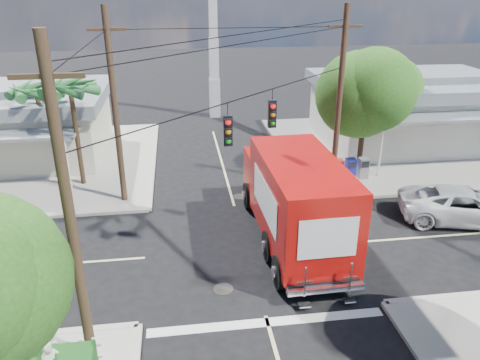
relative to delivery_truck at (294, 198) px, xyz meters
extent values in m
plane|color=black|center=(-1.97, -0.49, -1.94)|extent=(120.00, 120.00, 0.00)
cube|color=#A7A196|center=(9.03, 10.51, -1.87)|extent=(14.00, 14.00, 0.14)
cube|color=#AFAA9B|center=(2.03, 10.51, -1.87)|extent=(0.25, 14.00, 0.14)
cube|color=#AFAA9B|center=(9.03, 3.51, -1.87)|extent=(14.00, 0.25, 0.14)
cube|color=#A7A196|center=(-12.97, 10.51, -1.87)|extent=(14.00, 14.00, 0.14)
cube|color=#AFAA9B|center=(-5.97, 10.51, -1.87)|extent=(0.25, 14.00, 0.14)
cube|color=beige|center=(-1.97, 9.51, -1.93)|extent=(0.12, 12.00, 0.01)
cube|color=beige|center=(8.03, -0.49, -1.93)|extent=(12.00, 0.12, 0.01)
cube|color=silver|center=(-1.97, -4.79, -1.93)|extent=(7.50, 0.40, 0.01)
cube|color=silver|center=(10.53, 11.51, -0.10)|extent=(11.00, 8.00, 3.40)
cube|color=gray|center=(10.53, 11.51, 1.95)|extent=(11.80, 8.80, 0.70)
cube|color=gray|center=(10.53, 11.51, 2.45)|extent=(6.05, 4.40, 0.50)
cube|color=gray|center=(10.53, 6.61, 1.10)|extent=(9.90, 1.80, 0.15)
cylinder|color=silver|center=(6.13, 5.81, -0.35)|extent=(0.12, 0.12, 2.90)
cube|color=beige|center=(-13.97, 12.01, -0.20)|extent=(10.00, 8.00, 3.20)
cube|color=gray|center=(-13.97, 12.01, 1.75)|extent=(10.80, 8.80, 0.70)
cube|color=gray|center=(-13.97, 12.01, 2.25)|extent=(5.50, 4.40, 0.50)
cylinder|color=silver|center=(-9.97, 6.31, -0.45)|extent=(0.12, 0.12, 2.70)
cube|color=silver|center=(-1.47, 19.51, -0.44)|extent=(0.80, 0.80, 3.00)
cube|color=silver|center=(-1.47, 19.51, 2.56)|extent=(0.70, 0.70, 3.00)
cube|color=silver|center=(-1.47, 19.51, 5.56)|extent=(0.60, 0.60, 3.00)
cylinder|color=#422D1C|center=(5.23, 6.31, 0.25)|extent=(0.28, 0.28, 4.10)
sphere|color=#214D1A|center=(5.23, 6.31, 2.81)|extent=(4.10, 4.10, 4.10)
sphere|color=#214D1A|center=(4.83, 6.51, 3.07)|extent=(3.33, 3.33, 3.33)
sphere|color=#214D1A|center=(5.58, 6.01, 2.68)|extent=(3.58, 3.58, 3.58)
cylinder|color=#422D1C|center=(7.83, 8.51, 0.00)|extent=(0.28, 0.28, 3.58)
sphere|color=#296619|center=(7.83, 8.51, 2.24)|extent=(3.58, 3.58, 3.58)
sphere|color=#296619|center=(7.43, 8.71, 2.46)|extent=(2.91, 2.91, 2.91)
sphere|color=#296619|center=(8.18, 8.21, 2.12)|extent=(3.14, 3.14, 3.14)
cylinder|color=#422D1C|center=(-9.47, 7.01, 0.70)|extent=(0.24, 0.24, 5.00)
cone|color=#2D7033|center=(-8.57, 7.01, 3.30)|extent=(0.50, 2.06, 0.98)
cone|color=#2D7033|center=(-8.91, 7.71, 3.30)|extent=(1.92, 1.68, 0.98)
cone|color=#2D7033|center=(-9.67, 7.88, 3.30)|extent=(2.12, 0.95, 0.98)
cone|color=#2D7033|center=(-10.28, 7.40, 3.30)|extent=(1.34, 2.07, 0.98)
cone|color=#2D7033|center=(-10.28, 6.61, 3.30)|extent=(1.34, 2.07, 0.98)
cone|color=#2D7033|center=(-9.67, 6.13, 3.30)|extent=(2.12, 0.95, 0.98)
cone|color=#2D7033|center=(-8.91, 6.30, 3.30)|extent=(1.92, 1.68, 0.98)
cylinder|color=#422D1C|center=(-11.47, 8.51, 0.50)|extent=(0.24, 0.24, 4.60)
cone|color=#2D7033|center=(-10.57, 8.51, 2.90)|extent=(0.50, 2.06, 0.98)
cone|color=#2D7033|center=(-10.91, 9.21, 2.90)|extent=(1.92, 1.68, 0.98)
cone|color=#2D7033|center=(-11.67, 9.38, 2.90)|extent=(2.12, 0.95, 0.98)
cone|color=#2D7033|center=(-12.28, 8.90, 2.90)|extent=(1.34, 2.07, 0.98)
cone|color=#2D7033|center=(-12.28, 8.11, 2.90)|extent=(1.34, 2.07, 0.98)
cone|color=#2D7033|center=(-11.67, 7.63, 2.90)|extent=(2.12, 0.95, 0.98)
cone|color=#2D7033|center=(-10.91, 7.80, 2.90)|extent=(1.92, 1.68, 0.98)
cylinder|color=#473321|center=(-7.17, -5.69, 2.56)|extent=(0.28, 0.28, 9.00)
cube|color=#473321|center=(-7.17, -5.69, 6.06)|extent=(1.60, 0.12, 0.12)
cylinder|color=#473321|center=(3.23, 4.71, 2.56)|extent=(0.28, 0.28, 9.00)
cube|color=#473321|center=(3.23, 4.71, 6.06)|extent=(1.60, 0.12, 0.12)
cylinder|color=#473321|center=(-7.17, 4.71, 2.56)|extent=(0.28, 0.28, 9.00)
cube|color=#473321|center=(-7.17, 4.71, 6.06)|extent=(1.60, 0.12, 0.12)
cylinder|color=black|center=(-1.97, -0.49, 4.26)|extent=(10.43, 10.43, 0.04)
cube|color=black|center=(-2.77, -1.29, 3.31)|extent=(0.30, 0.24, 1.05)
sphere|color=red|center=(-2.77, -1.43, 3.64)|extent=(0.20, 0.20, 0.20)
cube|color=black|center=(-0.87, 0.61, 3.31)|extent=(0.30, 0.24, 1.05)
sphere|color=red|center=(-0.87, 0.47, 3.64)|extent=(0.20, 0.20, 0.20)
cube|color=silver|center=(-6.97, -6.09, -1.30)|extent=(0.09, 0.06, 1.00)
cube|color=red|center=(3.83, 5.71, -1.25)|extent=(0.50, 0.50, 1.10)
cube|color=#171B99|center=(4.53, 5.71, -1.25)|extent=(0.50, 0.50, 1.10)
cube|color=slate|center=(5.23, 5.71, -1.25)|extent=(0.50, 0.50, 1.10)
cube|color=black|center=(0.00, 0.17, -1.34)|extent=(2.69, 8.55, 0.27)
cube|color=#B8100C|center=(-0.08, 3.49, -0.47)|extent=(2.65, 1.91, 2.40)
cube|color=black|center=(-0.09, 4.25, -0.03)|extent=(2.29, 0.32, 1.03)
cube|color=silver|center=(-0.10, 4.47, -1.23)|extent=(2.51, 0.19, 0.38)
cube|color=#B8100C|center=(0.02, -0.81, 0.30)|extent=(2.86, 6.37, 3.16)
cube|color=white|center=(1.40, -0.78, 0.46)|extent=(0.11, 3.92, 1.42)
cube|color=white|center=(-1.36, -0.84, 0.46)|extent=(0.11, 3.92, 1.42)
cube|color=white|center=(0.09, -3.99, 0.46)|extent=(1.96, 0.06, 1.42)
cube|color=silver|center=(0.09, -4.13, -1.34)|extent=(2.62, 0.33, 0.20)
cube|color=silver|center=(-0.67, -4.29, -0.90)|extent=(0.49, 0.08, 1.09)
cube|color=silver|center=(0.86, -4.25, -0.90)|extent=(0.49, 0.08, 1.09)
cylinder|color=black|center=(-1.32, 3.30, -1.34)|extent=(0.37, 1.20, 1.20)
cylinder|color=black|center=(1.18, 3.36, -1.34)|extent=(0.37, 1.20, 1.20)
cylinder|color=black|center=(-1.19, -3.01, -1.34)|extent=(0.37, 1.20, 1.20)
cylinder|color=black|center=(1.32, -2.96, -1.34)|extent=(0.37, 1.20, 1.20)
imported|color=silver|center=(7.91, 0.70, -1.17)|extent=(5.95, 3.85, 1.52)
camera|label=1|loc=(-4.43, -16.31, 7.97)|focal=35.00mm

